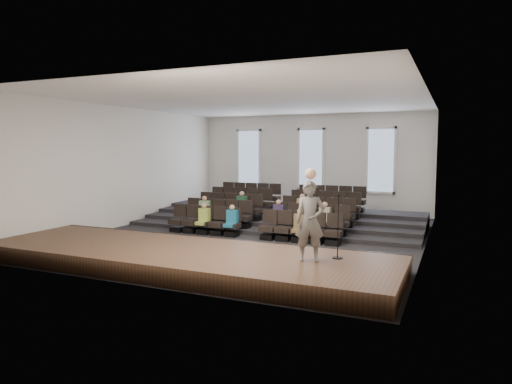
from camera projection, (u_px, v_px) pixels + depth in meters
ground at (256, 235)px, 17.25m from camera, size 14.00×14.00×0.00m
ceiling at (256, 101)px, 16.78m from camera, size 12.00×14.00×0.02m
wall_back at (311, 164)px, 23.41m from camera, size 12.00×0.04×5.00m
wall_front at (135, 181)px, 10.62m from camera, size 12.00×0.04×5.00m
wall_left at (127, 167)px, 19.44m from camera, size 0.04×14.00×5.00m
wall_right at (428, 172)px, 14.60m from camera, size 0.04×14.00×5.00m
stage at (182, 258)px, 12.58m from camera, size 11.80×3.60×0.50m
stage_lip at (213, 246)px, 14.20m from camera, size 11.80×0.06×0.52m
risers at (285, 218)px, 20.12m from camera, size 11.80×4.80×0.60m
seating_rows at (271, 212)px, 18.59m from camera, size 6.80×4.70×1.67m
windows at (311, 160)px, 23.33m from camera, size 8.44×0.10×3.24m
audience at (259, 213)px, 17.47m from camera, size 5.45×2.64×1.10m
speaker at (310, 221)px, 11.15m from camera, size 0.83×0.67×1.98m
mic_stand at (338, 239)px, 11.48m from camera, size 0.27×0.27×1.63m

